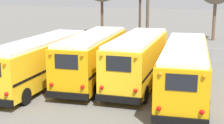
{
  "coord_description": "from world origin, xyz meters",
  "views": [
    {
      "loc": [
        5.91,
        -20.52,
        6.36
      ],
      "look_at": [
        0.0,
        0.07,
        1.61
      ],
      "focal_mm": 55.0,
      "sensor_mm": 36.0,
      "label": 1
    }
  ],
  "objects_px": {
    "utility_pole": "(148,8)",
    "school_bus_1": "(93,56)",
    "school_bus_2": "(138,59)",
    "school_bus_0": "(41,60)",
    "school_bus_3": "(185,68)"
  },
  "relations": [
    {
      "from": "school_bus_1",
      "to": "school_bus_3",
      "type": "relative_size",
      "value": 0.91
    },
    {
      "from": "school_bus_3",
      "to": "utility_pole",
      "type": "relative_size",
      "value": 1.35
    },
    {
      "from": "school_bus_3",
      "to": "school_bus_0",
      "type": "bearing_deg",
      "value": -179.92
    },
    {
      "from": "utility_pole",
      "to": "school_bus_1",
      "type": "bearing_deg",
      "value": -96.44
    },
    {
      "from": "school_bus_2",
      "to": "school_bus_0",
      "type": "bearing_deg",
      "value": -166.82
    },
    {
      "from": "school_bus_1",
      "to": "school_bus_2",
      "type": "bearing_deg",
      "value": -2.58
    },
    {
      "from": "school_bus_2",
      "to": "school_bus_1",
      "type": "bearing_deg",
      "value": 177.42
    },
    {
      "from": "utility_pole",
      "to": "school_bus_3",
      "type": "bearing_deg",
      "value": -71.23
    },
    {
      "from": "school_bus_0",
      "to": "school_bus_3",
      "type": "relative_size",
      "value": 0.98
    },
    {
      "from": "school_bus_1",
      "to": "school_bus_3",
      "type": "distance_m",
      "value": 6.37
    },
    {
      "from": "school_bus_2",
      "to": "utility_pole",
      "type": "bearing_deg",
      "value": 97.59
    },
    {
      "from": "school_bus_0",
      "to": "school_bus_2",
      "type": "bearing_deg",
      "value": 13.18
    },
    {
      "from": "school_bus_1",
      "to": "school_bus_3",
      "type": "xyz_separation_m",
      "value": [
        6.18,
        -1.57,
        -0.05
      ]
    },
    {
      "from": "school_bus_0",
      "to": "school_bus_1",
      "type": "relative_size",
      "value": 1.08
    },
    {
      "from": "school_bus_3",
      "to": "school_bus_1",
      "type": "bearing_deg",
      "value": 165.72
    }
  ]
}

